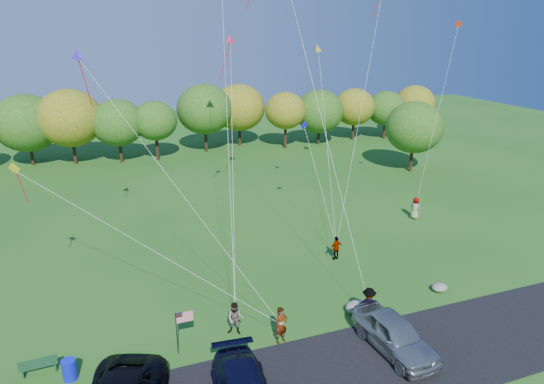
{
  "coord_description": "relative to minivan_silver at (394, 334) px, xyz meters",
  "views": [
    {
      "loc": [
        -7.43,
        -19.63,
        14.86
      ],
      "look_at": [
        2.15,
        6.0,
        5.42
      ],
      "focal_mm": 32.0,
      "sensor_mm": 36.0,
      "label": 1
    }
  ],
  "objects": [
    {
      "name": "treeline",
      "position": [
        -5.23,
        39.38,
        3.7
      ],
      "size": [
        76.2,
        27.86,
        8.16
      ],
      "color": "#342312",
      "rests_on": "ground"
    },
    {
      "name": "ground",
      "position": [
        -4.91,
        3.31,
        -0.91
      ],
      "size": [
        140.0,
        140.0,
        0.0
      ],
      "primitive_type": "plane",
      "color": "#205317",
      "rests_on": "ground"
    },
    {
      "name": "park_bench",
      "position": [
        -15.85,
        4.1,
        -0.44
      ],
      "size": [
        1.6,
        0.42,
        0.88
      ],
      "rotation": [
        0.0,
        0.0,
        0.04
      ],
      "color": "#163E22",
      "rests_on": "ground"
    },
    {
      "name": "boulder_far",
      "position": [
        5.7,
        3.74,
        -0.67
      ],
      "size": [
        0.95,
        0.79,
        0.49
      ],
      "primitive_type": "ellipsoid",
      "color": "gray",
      "rests_on": "ground"
    },
    {
      "name": "boulder_near",
      "position": [
        0.02,
        3.46,
        -0.58
      ],
      "size": [
        1.34,
        1.05,
        0.67
      ],
      "primitive_type": "ellipsoid",
      "color": "gray",
      "rests_on": "ground"
    },
    {
      "name": "flyer_a",
      "position": [
        -4.82,
        2.51,
        0.05
      ],
      "size": [
        0.81,
        0.64,
        1.93
      ],
      "primitive_type": "imported",
      "rotation": [
        0.0,
        0.0,
        0.29
      ],
      "color": "#4C4C59",
      "rests_on": "ground"
    },
    {
      "name": "trash_barrel",
      "position": [
        -14.55,
        3.32,
        -0.43
      ],
      "size": [
        0.64,
        0.64,
        0.96
      ],
      "primitive_type": "cylinder",
      "color": "#0E1AD5",
      "rests_on": "ground"
    },
    {
      "name": "asphalt_lane",
      "position": [
        -4.91,
        -0.69,
        -0.88
      ],
      "size": [
        44.0,
        6.0,
        0.06
      ],
      "primitive_type": "cube",
      "color": "black",
      "rests_on": "ground"
    },
    {
      "name": "flyer_d",
      "position": [
        1.9,
        9.57,
        -0.09
      ],
      "size": [
        1.01,
        0.55,
        1.64
      ],
      "primitive_type": "imported",
      "rotation": [
        0.0,
        0.0,
        3.31
      ],
      "color": "#4C4C59",
      "rests_on": "ground"
    },
    {
      "name": "flyer_e",
      "position": [
        11.24,
        13.78,
        -0.01
      ],
      "size": [
        0.93,
        1.05,
        1.81
      ],
      "primitive_type": "imported",
      "rotation": [
        0.0,
        0.0,
        2.08
      ],
      "color": "#4C4C59",
      "rests_on": "ground"
    },
    {
      "name": "flyer_c",
      "position": [
        0.14,
        2.6,
        0.05
      ],
      "size": [
        1.44,
        1.26,
        1.93
      ],
      "primitive_type": "imported",
      "rotation": [
        0.0,
        0.0,
        2.59
      ],
      "color": "#4C4C59",
      "rests_on": "ground"
    },
    {
      "name": "flyer_b",
      "position": [
        -6.73,
        3.95,
        -0.03
      ],
      "size": [
        1.07,
        1.0,
        1.76
      ],
      "primitive_type": "imported",
      "rotation": [
        0.0,
        0.0,
        -0.51
      ],
      "color": "#4C4C59",
      "rests_on": "ground"
    },
    {
      "name": "flag_assembly",
      "position": [
        -9.53,
        3.37,
        0.77
      ],
      "size": [
        0.84,
        0.54,
        2.26
      ],
      "color": "black",
      "rests_on": "ground"
    },
    {
      "name": "minivan_silver",
      "position": [
        0.0,
        0.0,
        0.0
      ],
      "size": [
        2.37,
        5.13,
        1.7
      ],
      "primitive_type": "imported",
      "rotation": [
        0.0,
        0.0,
        0.07
      ],
      "color": "gray",
      "rests_on": "asphalt_lane"
    }
  ]
}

